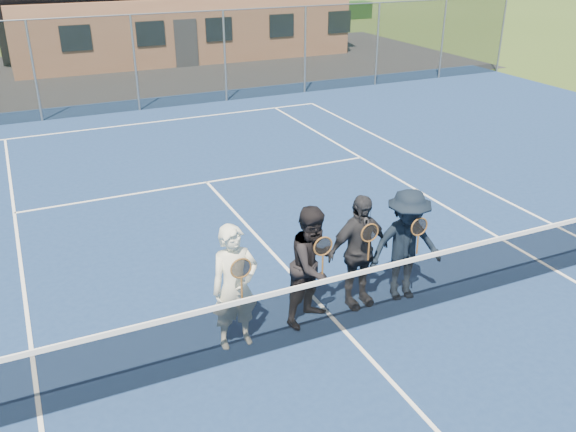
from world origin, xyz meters
name	(u,v)px	position (x,y,z in m)	size (l,w,h in m)	color
ground	(106,74)	(0.00, 20.00, 0.00)	(220.00, 220.00, 0.00)	#354B1A
court_surface	(344,331)	(0.00, 0.00, 0.01)	(30.00, 30.00, 0.02)	navy
tarmac_carpark	(1,82)	(-4.00, 20.00, 0.01)	(40.00, 12.00, 0.01)	black
hedge_row	(69,25)	(0.00, 32.00, 0.55)	(40.00, 1.20, 1.10)	black
court_markings	(344,331)	(0.00, 0.00, 0.02)	(11.03, 23.83, 0.01)	white
tennis_net	(346,300)	(0.00, 0.00, 0.54)	(11.68, 0.08, 1.10)	slate
perimeter_fence	(135,63)	(0.00, 13.50, 1.52)	(30.07, 0.07, 3.02)	slate
player_a	(235,287)	(-1.50, 0.38, 0.92)	(0.66, 0.50, 1.80)	silver
player_b	(314,265)	(-0.27, 0.48, 0.92)	(1.07, 0.97, 1.80)	black
player_c	(359,251)	(0.53, 0.57, 0.92)	(1.09, 0.54, 1.80)	#25252A
player_d	(406,245)	(1.28, 0.44, 0.92)	(1.26, 0.86, 1.80)	black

